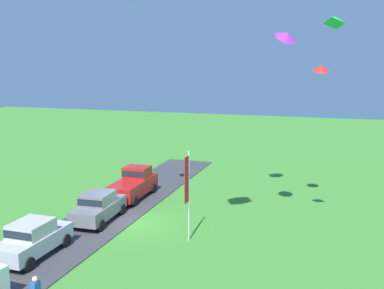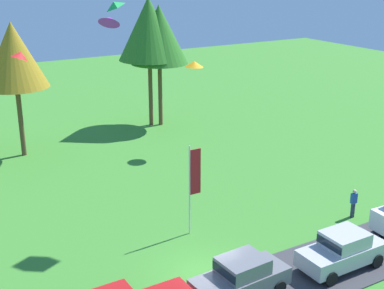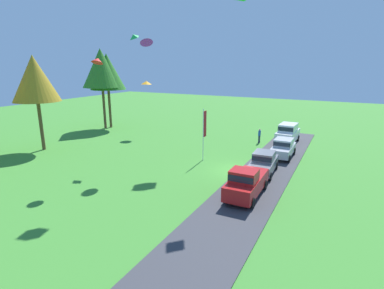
# 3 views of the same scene
# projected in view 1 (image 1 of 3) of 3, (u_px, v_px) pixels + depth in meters

# --- Properties ---
(ground_plane) EXTENTS (120.00, 120.00, 0.00)m
(ground_plane) POSITION_uv_depth(u_px,v_px,m) (134.00, 224.00, 27.28)
(ground_plane) COLOR #3D842D
(pavement_strip) EXTENTS (36.00, 4.40, 0.06)m
(pavement_strip) POSITION_uv_depth(u_px,v_px,m) (101.00, 219.00, 27.98)
(pavement_strip) COLOR #38383D
(pavement_strip) RESTS_ON ground
(car_pickup_mid_row) EXTENTS (5.02, 2.10, 2.14)m
(car_pickup_mid_row) POSITION_uv_depth(u_px,v_px,m) (134.00, 183.00, 32.28)
(car_pickup_mid_row) COLOR red
(car_pickup_mid_row) RESTS_ON ground
(car_sedan_far_end) EXTENTS (4.49, 2.14, 1.84)m
(car_sedan_far_end) POSITION_uv_depth(u_px,v_px,m) (98.00, 206.00, 27.34)
(car_sedan_far_end) COLOR slate
(car_sedan_far_end) RESTS_ON ground
(car_sedan_near_entrance) EXTENTS (4.40, 1.95, 1.84)m
(car_sedan_near_entrance) POSITION_uv_depth(u_px,v_px,m) (33.00, 238.00, 22.35)
(car_sedan_near_entrance) COLOR #B7B7BC
(car_sedan_near_entrance) RESTS_ON ground
(flag_banner) EXTENTS (0.71, 0.08, 5.03)m
(flag_banner) POSITION_uv_depth(u_px,v_px,m) (187.00, 185.00, 23.91)
(flag_banner) COLOR silver
(flag_banner) RESTS_ON ground
(kite_delta_high_left) EXTENTS (1.14, 1.08, 0.70)m
(kite_delta_high_left) POSITION_uv_depth(u_px,v_px,m) (321.00, 68.00, 27.28)
(kite_delta_high_left) COLOR red
(kite_diamond_topmost) EXTENTS (1.10, 0.95, 0.68)m
(kite_diamond_topmost) POSITION_uv_depth(u_px,v_px,m) (335.00, 20.00, 21.33)
(kite_diamond_topmost) COLOR green
(kite_delta_over_trees) EXTENTS (1.64, 1.64, 0.92)m
(kite_delta_over_trees) POSITION_uv_depth(u_px,v_px,m) (287.00, 36.00, 23.34)
(kite_delta_over_trees) COLOR purple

